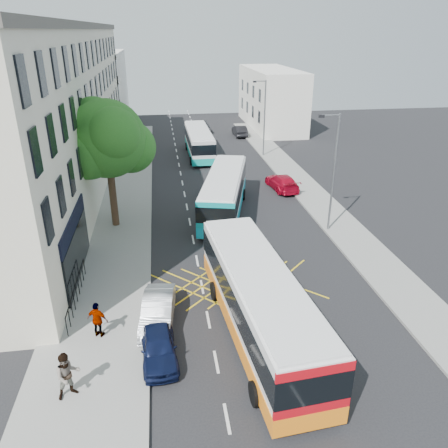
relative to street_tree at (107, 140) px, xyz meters
name	(u,v)px	position (x,y,z in m)	size (l,w,h in m)	color
ground	(289,354)	(8.51, -14.97, -6.29)	(120.00, 120.00, 0.00)	black
pavement_left	(116,225)	(0.01, 0.03, -6.22)	(5.00, 70.00, 0.15)	gray
pavement_right	(329,213)	(16.01, 0.03, -6.22)	(3.00, 70.00, 0.15)	gray
terrace_main	(50,111)	(-5.49, 9.52, 0.46)	(8.30, 45.00, 13.50)	beige
terrace_far	(96,88)	(-5.49, 40.03, -1.29)	(8.00, 20.00, 10.00)	silver
building_right	(271,98)	(19.51, 33.03, -2.29)	(6.00, 18.00, 8.00)	silver
street_tree	(107,140)	(0.00, 0.00, 0.00)	(6.30, 5.70, 8.80)	#382619
lamp_near	(333,168)	(14.71, -2.97, -1.68)	(1.45, 0.15, 8.00)	slate
lamp_far	(264,114)	(14.71, 17.03, -1.68)	(1.45, 0.15, 8.00)	slate
railings	(76,292)	(-1.19, -9.67, -5.57)	(0.08, 5.60, 1.14)	black
bus_near	(259,302)	(7.48, -13.36, -4.52)	(3.77, 12.12, 3.36)	silver
bus_mid	(224,193)	(8.09, 1.37, -4.66)	(5.26, 11.34, 3.11)	silver
bus_far	(199,142)	(7.76, 18.29, -4.73)	(2.68, 10.54, 2.96)	silver
motorbike	(287,362)	(7.94, -16.47, -5.33)	(0.76, 2.32, 2.06)	black
parked_car_blue	(158,346)	(2.91, -14.33, -5.66)	(1.49, 3.71, 1.26)	black
parked_car_silver	(158,311)	(2.91, -11.83, -5.62)	(1.43, 4.10, 1.35)	#B8BBC0
red_hatchback	(282,182)	(13.92, 5.99, -5.62)	(1.88, 4.61, 1.34)	#AF0720
distant_car_grey	(201,126)	(9.17, 30.92, -5.57)	(2.39, 5.19, 1.44)	#3D3F45
distant_car_dark	(240,131)	(14.01, 27.40, -5.60)	(1.47, 4.22, 1.39)	black
pedestrian_near	(68,375)	(-0.45, -16.12, -5.17)	(0.95, 0.74, 1.95)	gray
pedestrian_far	(98,320)	(0.24, -12.64, -5.26)	(1.03, 0.43, 1.76)	gray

